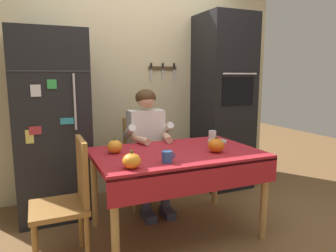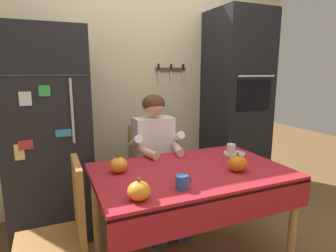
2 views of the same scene
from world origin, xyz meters
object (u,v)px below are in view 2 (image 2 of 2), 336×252
at_px(seated_person, 156,150).
at_px(pumpkin_large, 237,163).
at_px(wall_oven, 236,106).
at_px(chair_behind_person, 150,167).
at_px(pumpkin_medium, 118,165).
at_px(chair_left_side, 63,230).
at_px(refrigerator, 48,135).
at_px(pumpkin_small, 139,191).
at_px(wine_glass, 231,149).
at_px(serving_tray, 234,154).
at_px(coffee_mug, 182,182).
at_px(dining_table, 192,181).

bearing_deg(seated_person, pumpkin_large, -65.23).
height_order(wall_oven, chair_behind_person, wall_oven).
bearing_deg(pumpkin_medium, chair_left_side, -150.42).
bearing_deg(refrigerator, pumpkin_small, -69.07).
xyz_separation_m(wall_oven, pumpkin_medium, (-1.55, -0.76, -0.25)).
height_order(wine_glass, pumpkin_small, wine_glass).
bearing_deg(pumpkin_small, refrigerator, 110.93).
bearing_deg(seated_person, chair_left_side, -141.98).
height_order(refrigerator, seated_person, refrigerator).
distance_m(wall_oven, seated_person, 1.19).
height_order(seated_person, serving_tray, seated_person).
bearing_deg(pumpkin_large, chair_behind_person, 110.21).
height_order(wine_glass, pumpkin_large, wine_glass).
bearing_deg(serving_tray, wine_glass, -134.12).
relative_size(refrigerator, serving_tray, 9.63).
bearing_deg(refrigerator, seated_person, -17.24).
bearing_deg(chair_behind_person, chair_left_side, -134.89).
xyz_separation_m(coffee_mug, pumpkin_small, (-0.29, -0.04, 0.01)).
xyz_separation_m(refrigerator, coffee_mug, (0.74, -1.15, -0.12)).
distance_m(seated_person, wine_glass, 0.71).
bearing_deg(refrigerator, wall_oven, 1.13).
height_order(dining_table, pumpkin_small, pumpkin_small).
bearing_deg(wine_glass, pumpkin_large, -111.74).
xyz_separation_m(chair_behind_person, pumpkin_small, (-0.45, -1.10, 0.28)).
xyz_separation_m(dining_table, pumpkin_small, (-0.50, -0.31, 0.14)).
distance_m(refrigerator, wine_glass, 1.56).
distance_m(wall_oven, chair_behind_person, 1.23).
bearing_deg(dining_table, pumpkin_medium, 161.69).
bearing_deg(serving_tray, pumpkin_large, -123.64).
relative_size(dining_table, pumpkin_large, 9.98).
relative_size(dining_table, serving_tray, 7.49).
bearing_deg(pumpkin_medium, wall_oven, 26.02).
height_order(wine_glass, serving_tray, wine_glass).
xyz_separation_m(wine_glass, pumpkin_large, (-0.07, -0.18, -0.05)).
relative_size(refrigerator, wine_glass, 12.02).
distance_m(dining_table, coffee_mug, 0.36).
height_order(seated_person, coffee_mug, seated_person).
bearing_deg(chair_behind_person, coffee_mug, -98.52).
bearing_deg(chair_behind_person, pumpkin_small, -112.06).
bearing_deg(serving_tray, refrigerator, 155.09).
xyz_separation_m(chair_behind_person, wine_glass, (0.42, -0.75, 0.34)).
distance_m(dining_table, chair_behind_person, 0.81).
distance_m(seated_person, pumpkin_small, 1.01).
bearing_deg(wall_oven, refrigerator, -178.87).
relative_size(dining_table, wine_glass, 9.35).
bearing_deg(wine_glass, dining_table, -173.73).
bearing_deg(pumpkin_small, wine_glass, 21.88).
xyz_separation_m(dining_table, chair_left_side, (-0.90, -0.06, -0.14)).
bearing_deg(pumpkin_small, chair_behind_person, 67.94).
relative_size(wine_glass, pumpkin_small, 1.15).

